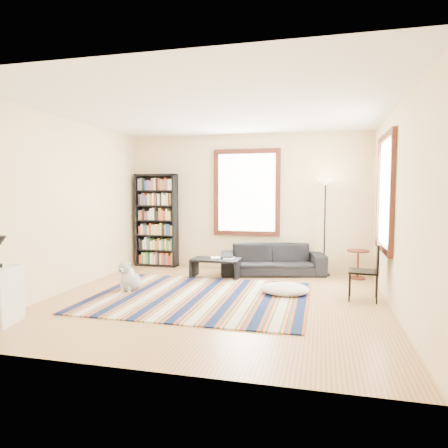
% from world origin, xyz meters
% --- Properties ---
extents(floor, '(5.00, 5.00, 0.10)m').
position_xyz_m(floor, '(0.00, 0.00, -0.05)').
color(floor, tan).
rests_on(floor, ground).
extents(ceiling, '(5.00, 5.00, 0.10)m').
position_xyz_m(ceiling, '(0.00, 0.00, 2.85)').
color(ceiling, white).
rests_on(ceiling, floor).
extents(wall_back, '(5.00, 0.10, 2.80)m').
position_xyz_m(wall_back, '(0.00, 2.55, 1.40)').
color(wall_back, beige).
rests_on(wall_back, floor).
extents(wall_front, '(5.00, 0.10, 2.80)m').
position_xyz_m(wall_front, '(0.00, -2.55, 1.40)').
color(wall_front, beige).
rests_on(wall_front, floor).
extents(wall_left, '(0.10, 5.00, 2.80)m').
position_xyz_m(wall_left, '(-2.55, 0.00, 1.40)').
color(wall_left, beige).
rests_on(wall_left, floor).
extents(wall_right, '(0.10, 5.00, 2.80)m').
position_xyz_m(wall_right, '(2.55, 0.00, 1.40)').
color(wall_right, beige).
rests_on(wall_right, floor).
extents(window_back, '(1.20, 0.06, 1.60)m').
position_xyz_m(window_back, '(0.00, 2.47, 1.60)').
color(window_back, white).
rests_on(window_back, wall_back).
extents(window_right, '(0.06, 1.20, 1.60)m').
position_xyz_m(window_right, '(2.47, 0.80, 1.60)').
color(window_right, white).
rests_on(window_right, wall_right).
extents(rug, '(3.26, 2.61, 0.02)m').
position_xyz_m(rug, '(-0.27, 0.03, 0.01)').
color(rug, '#0D1A41').
rests_on(rug, floor).
extents(sofa, '(1.24, 2.14, 0.59)m').
position_xyz_m(sofa, '(0.60, 2.05, 0.29)').
color(sofa, black).
rests_on(sofa, floor).
extents(bookshelf, '(0.90, 0.30, 2.00)m').
position_xyz_m(bookshelf, '(-1.96, 2.32, 1.00)').
color(bookshelf, black).
rests_on(bookshelf, floor).
extents(coffee_table, '(0.95, 0.59, 0.36)m').
position_xyz_m(coffee_table, '(-0.39, 1.46, 0.18)').
color(coffee_table, black).
rests_on(coffee_table, floor).
extents(book_a, '(0.28, 0.24, 0.02)m').
position_xyz_m(book_a, '(-0.49, 1.46, 0.37)').
color(book_a, beige).
rests_on(book_a, coffee_table).
extents(book_b, '(0.26, 0.19, 0.02)m').
position_xyz_m(book_b, '(-0.24, 1.51, 0.37)').
color(book_b, beige).
rests_on(book_b, coffee_table).
extents(floor_cushion, '(0.91, 0.79, 0.19)m').
position_xyz_m(floor_cushion, '(0.99, 0.48, 0.10)').
color(floor_cushion, beige).
rests_on(floor_cushion, floor).
extents(floor_lamp, '(0.35, 0.35, 1.86)m').
position_xyz_m(floor_lamp, '(1.59, 2.15, 0.93)').
color(floor_lamp, black).
rests_on(floor_lamp, floor).
extents(side_table, '(0.50, 0.50, 0.54)m').
position_xyz_m(side_table, '(2.20, 1.99, 0.27)').
color(side_table, '#421C10').
rests_on(side_table, floor).
extents(folding_chair, '(0.46, 0.44, 0.86)m').
position_xyz_m(folding_chair, '(2.15, 0.47, 0.43)').
color(folding_chair, black).
rests_on(folding_chair, floor).
extents(dog, '(0.39, 0.53, 0.51)m').
position_xyz_m(dog, '(-1.48, 0.13, 0.25)').
color(dog, '#AAAAAA').
rests_on(dog, floor).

